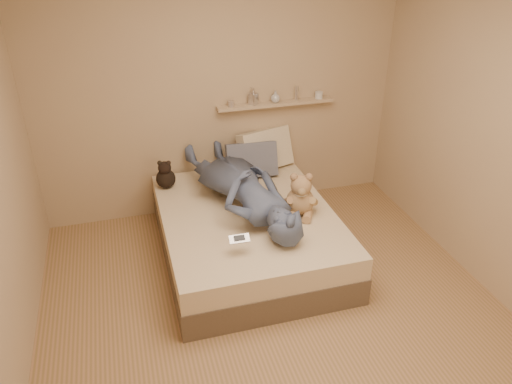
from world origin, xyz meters
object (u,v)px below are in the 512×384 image
object	(u,v)px
teddy_bear	(300,198)
game_console	(239,239)
bed	(247,233)
dark_plush	(166,176)
pillow_grey	(252,160)
pillow_cream	(265,149)
person	(241,187)
wall_shelf	(276,104)

from	to	relation	value
teddy_bear	game_console	bearing A→B (deg)	-146.92
bed	dark_plush	bearing A→B (deg)	133.50
pillow_grey	bed	bearing A→B (deg)	-108.74
pillow_cream	person	xyz separation A→B (m)	(-0.44, -0.72, 0.00)
game_console	pillow_grey	world-z (taller)	pillow_grey
game_console	pillow_cream	size ratio (longest dim) A/B	0.29
bed	wall_shelf	xyz separation A→B (m)	(0.55, 0.91, 0.88)
dark_plush	pillow_grey	distance (m)	0.86
pillow_cream	pillow_grey	bearing A→B (deg)	-142.75
bed	pillow_cream	bearing A→B (deg)	63.26
game_console	dark_plush	world-z (taller)	dark_plush
dark_plush	person	distance (m)	0.82
teddy_bear	pillow_cream	size ratio (longest dim) A/B	0.74
dark_plush	wall_shelf	size ratio (longest dim) A/B	0.24
dark_plush	pillow_cream	bearing A→B (deg)	9.09
wall_shelf	pillow_grey	bearing A→B (deg)	-145.27
bed	teddy_bear	bearing A→B (deg)	-20.48
pillow_cream	person	size ratio (longest dim) A/B	0.33
pillow_grey	person	distance (m)	0.63
game_console	person	world-z (taller)	person
pillow_cream	person	bearing A→B (deg)	-121.52
teddy_bear	wall_shelf	world-z (taller)	wall_shelf
bed	pillow_grey	xyz separation A→B (m)	(0.23, 0.69, 0.40)
bed	teddy_bear	xyz separation A→B (m)	(0.43, -0.16, 0.39)
wall_shelf	bed	bearing A→B (deg)	-121.18
bed	dark_plush	size ratio (longest dim) A/B	6.61
person	dark_plush	bearing A→B (deg)	-55.81
game_console	wall_shelf	size ratio (longest dim) A/B	0.13
bed	pillow_grey	bearing A→B (deg)	71.26
dark_plush	pillow_grey	xyz separation A→B (m)	(0.86, 0.03, 0.05)
dark_plush	person	size ratio (longest dim) A/B	0.17
bed	teddy_bear	distance (m)	0.61
pillow_cream	pillow_grey	xyz separation A→B (m)	(-0.18, -0.14, -0.03)
dark_plush	wall_shelf	bearing A→B (deg)	11.82
person	pillow_grey	bearing A→B (deg)	-127.60
wall_shelf	person	bearing A→B (deg)	-125.69
game_console	dark_plush	bearing A→B (deg)	107.99
game_console	wall_shelf	xyz separation A→B (m)	(0.77, 1.50, 0.51)
bed	pillow_cream	size ratio (longest dim) A/B	3.45
bed	person	xyz separation A→B (m)	(-0.02, 0.11, 0.43)
game_console	pillow_grey	distance (m)	1.36
bed	person	world-z (taller)	person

